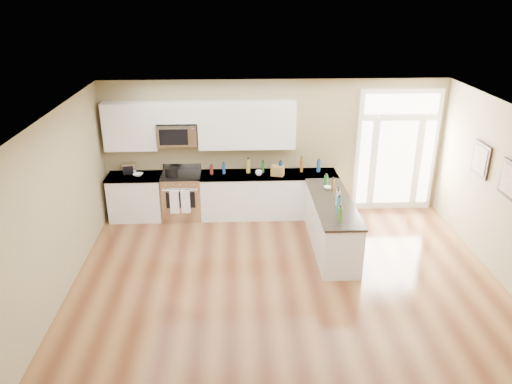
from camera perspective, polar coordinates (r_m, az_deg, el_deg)
ground at (r=7.44m, az=4.38°, el=-14.84°), size 8.00×8.00×0.00m
room_shell at (r=6.54m, az=4.82°, el=-2.86°), size 8.00×8.00×8.00m
back_cabinet_left at (r=10.58m, az=-13.52°, el=-0.69°), size 1.10×0.66×0.94m
back_cabinet_right at (r=10.40m, az=1.31°, el=-0.46°), size 2.85×0.66×0.94m
peninsula_cabinet at (r=9.23m, az=8.61°, el=-3.89°), size 0.69×2.32×0.94m
upper_cabinet_left at (r=10.24m, az=-14.19°, el=7.29°), size 1.04×0.33×0.95m
upper_cabinet_right at (r=10.03m, az=-1.05°, el=7.66°), size 1.94×0.33×0.95m
upper_cabinet_short at (r=10.03m, az=-9.07°, el=9.00°), size 0.82×0.33×0.40m
microwave at (r=10.10m, az=-8.95°, el=6.53°), size 0.78×0.41×0.42m
entry_door at (r=10.85m, az=15.72°, el=4.54°), size 1.70×0.10×2.60m
wall_art_near at (r=9.54m, az=24.31°, el=3.41°), size 0.05×0.58×0.58m
wall_art_far at (r=8.71m, az=27.06°, el=1.20°), size 0.05×0.58×0.58m
kitchen_range at (r=10.42m, az=-8.43°, el=-0.41°), size 0.80×0.70×1.08m
stockpot at (r=10.16m, az=-9.64°, el=2.31°), size 0.32×0.32×0.19m
toaster_oven at (r=10.50m, az=-14.29°, el=2.65°), size 0.29×0.25×0.22m
cardboard_box at (r=10.09m, az=2.49°, el=2.47°), size 0.29×0.25×0.20m
bowl_left at (r=10.35m, az=-13.32°, el=1.94°), size 0.21×0.21×0.05m
bowl_peninsula at (r=9.52m, az=8.20°, el=0.49°), size 0.16×0.16×0.05m
cup_counter at (r=10.09m, az=0.31°, el=2.20°), size 0.17×0.17×0.11m
counter_bottles at (r=9.54m, az=4.72°, el=1.36°), size 2.39×2.44×0.31m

